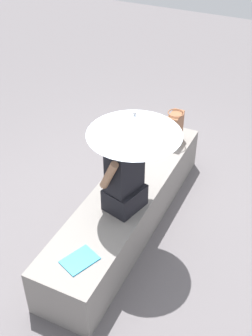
{
  "coord_description": "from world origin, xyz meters",
  "views": [
    {
      "loc": [
        -2.96,
        -1.41,
        3.2
      ],
      "look_at": [
        -0.12,
        -0.04,
        0.83
      ],
      "focal_mm": 46.85,
      "sensor_mm": 36.0,
      "label": 1
    }
  ],
  "objects_px": {
    "person_seated": "(125,173)",
    "parasol": "(134,124)",
    "magazine": "(80,260)",
    "handbag_black": "(175,128)"
  },
  "relations": [
    {
      "from": "person_seated",
      "to": "parasol",
      "type": "distance_m",
      "value": 0.5
    },
    {
      "from": "person_seated",
      "to": "handbag_black",
      "type": "bearing_deg",
      "value": -1.14
    },
    {
      "from": "handbag_black",
      "to": "magazine",
      "type": "bearing_deg",
      "value": 178.06
    },
    {
      "from": "person_seated",
      "to": "parasol",
      "type": "bearing_deg",
      "value": -66.83
    },
    {
      "from": "parasol",
      "to": "handbag_black",
      "type": "bearing_deg",
      "value": 2.39
    },
    {
      "from": "person_seated",
      "to": "magazine",
      "type": "height_order",
      "value": "person_seated"
    },
    {
      "from": "handbag_black",
      "to": "person_seated",
      "type": "bearing_deg",
      "value": 178.86
    },
    {
      "from": "person_seated",
      "to": "parasol",
      "type": "height_order",
      "value": "parasol"
    },
    {
      "from": "person_seated",
      "to": "magazine",
      "type": "xyz_separation_m",
      "value": [
        -0.75,
        0.04,
        -0.38
      ]
    },
    {
      "from": "parasol",
      "to": "magazine",
      "type": "height_order",
      "value": "parasol"
    }
  ]
}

